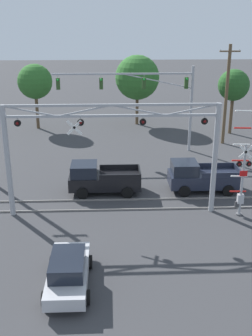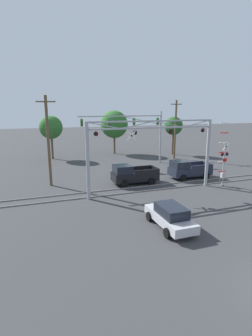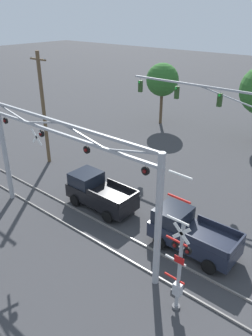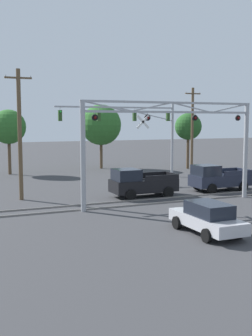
# 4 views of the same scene
# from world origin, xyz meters

# --- Properties ---
(rail_track_near) EXTENTS (80.00, 0.08, 0.10)m
(rail_track_near) POSITION_xyz_m (0.00, 15.19, 0.05)
(rail_track_near) COLOR gray
(rail_track_near) RESTS_ON ground_plane
(rail_track_far) EXTENTS (80.00, 0.08, 0.10)m
(rail_track_far) POSITION_xyz_m (0.00, 16.62, 0.05)
(rail_track_far) COLOR gray
(rail_track_far) RESTS_ON ground_plane
(crossing_gantry) EXTENTS (12.23, 0.31, 6.62)m
(crossing_gantry) POSITION_xyz_m (-0.01, 14.91, 4.26)
(crossing_gantry) COLOR #9EA0A5
(crossing_gantry) RESTS_ON ground_plane
(crossing_signal_mast) EXTENTS (1.23, 0.35, 6.35)m
(crossing_signal_mast) POSITION_xyz_m (7.44, 14.28, 2.25)
(crossing_signal_mast) COLOR #9EA0A5
(crossing_signal_mast) RESTS_ON ground_plane
(traffic_signal_span) EXTENTS (11.63, 0.39, 7.21)m
(traffic_signal_span) POSITION_xyz_m (3.51, 26.73, 5.10)
(traffic_signal_span) COLOR #9EA0A5
(traffic_signal_span) RESTS_ON ground_plane
(pickup_truck_lead) EXTENTS (4.70, 2.23, 2.04)m
(pickup_truck_lead) POSITION_xyz_m (-0.75, 17.99, 0.98)
(pickup_truck_lead) COLOR black
(pickup_truck_lead) RESTS_ON ground_plane
(pickup_truck_following) EXTENTS (4.65, 2.23, 2.04)m
(pickup_truck_following) POSITION_xyz_m (5.89, 18.04, 0.98)
(pickup_truck_following) COLOR #1E2333
(pickup_truck_following) RESTS_ON ground_plane
(utility_pole_left) EXTENTS (1.80, 0.28, 8.85)m
(utility_pole_left) POSITION_xyz_m (-8.74, 20.19, 4.57)
(utility_pole_left) COLOR brown
(utility_pole_left) RESTS_ON ground_plane
(background_tree_far_right_verge) EXTENTS (3.46, 3.46, 6.54)m
(background_tree_far_right_verge) POSITION_xyz_m (-7.49, 34.73, 4.78)
(background_tree_far_right_verge) COLOR brown
(background_tree_far_right_verge) RESTS_ON ground_plane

